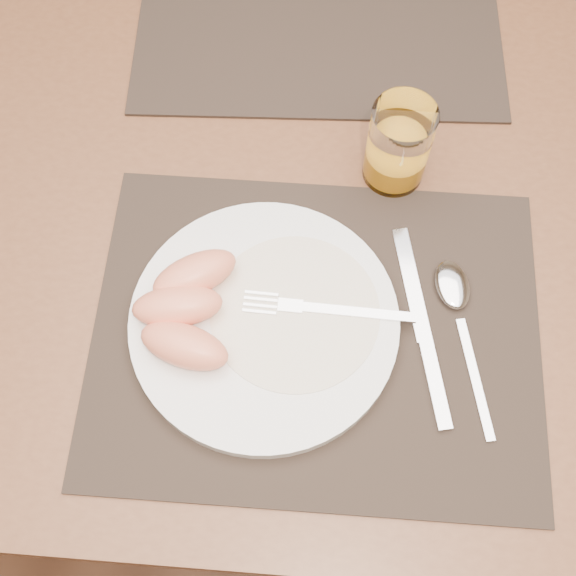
# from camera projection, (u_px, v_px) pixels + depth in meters

# --- Properties ---
(ground) EXTENTS (5.00, 5.00, 0.00)m
(ground) POSITION_uv_depth(u_px,v_px,m) (298.00, 362.00, 1.50)
(ground) COLOR #56321D
(ground) RESTS_ON ground
(table) EXTENTS (1.40, 0.90, 0.75)m
(table) POSITION_uv_depth(u_px,v_px,m) (304.00, 191.00, 0.90)
(table) COLOR brown
(table) RESTS_ON ground
(placemat_near) EXTENTS (0.45, 0.35, 0.00)m
(placemat_near) POSITION_uv_depth(u_px,v_px,m) (316.00, 333.00, 0.73)
(placemat_near) COLOR #2D231C
(placemat_near) RESTS_ON table
(placemat_far) EXTENTS (0.47, 0.37, 0.00)m
(placemat_far) POSITION_uv_depth(u_px,v_px,m) (319.00, 7.00, 0.91)
(placemat_far) COLOR #2D231C
(placemat_far) RESTS_ON table
(plate) EXTENTS (0.27, 0.27, 0.02)m
(plate) POSITION_uv_depth(u_px,v_px,m) (264.00, 322.00, 0.72)
(plate) COLOR white
(plate) RESTS_ON placemat_near
(plate_dressing) EXTENTS (0.17, 0.17, 0.00)m
(plate_dressing) POSITION_uv_depth(u_px,v_px,m) (295.00, 312.00, 0.72)
(plate_dressing) COLOR white
(plate_dressing) RESTS_ON plate
(fork) EXTENTS (0.17, 0.03, 0.00)m
(fork) POSITION_uv_depth(u_px,v_px,m) (314.00, 308.00, 0.72)
(fork) COLOR silver
(fork) RESTS_ON plate
(knife) EXTENTS (0.06, 0.22, 0.01)m
(knife) POSITION_uv_depth(u_px,v_px,m) (425.00, 341.00, 0.72)
(knife) COLOR silver
(knife) RESTS_ON placemat_near
(spoon) EXTENTS (0.06, 0.19, 0.01)m
(spoon) POSITION_uv_depth(u_px,v_px,m) (456.00, 298.00, 0.74)
(spoon) COLOR silver
(spoon) RESTS_ON placemat_near
(juice_glass) EXTENTS (0.07, 0.07, 0.10)m
(juice_glass) POSITION_uv_depth(u_px,v_px,m) (398.00, 148.00, 0.76)
(juice_glass) COLOR white
(juice_glass) RESTS_ON placemat_near
(grapefruit_wedges) EXTENTS (0.11, 0.15, 0.04)m
(grapefruit_wedges) POSITION_uv_depth(u_px,v_px,m) (185.00, 308.00, 0.70)
(grapefruit_wedges) COLOR #EC8660
(grapefruit_wedges) RESTS_ON plate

